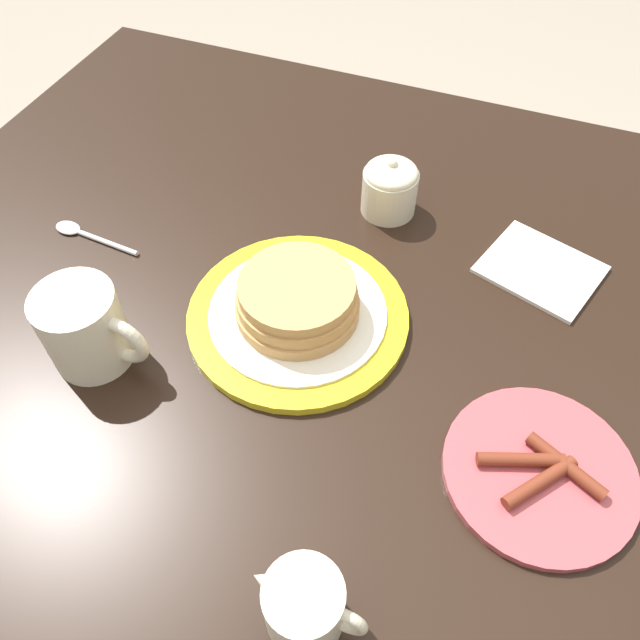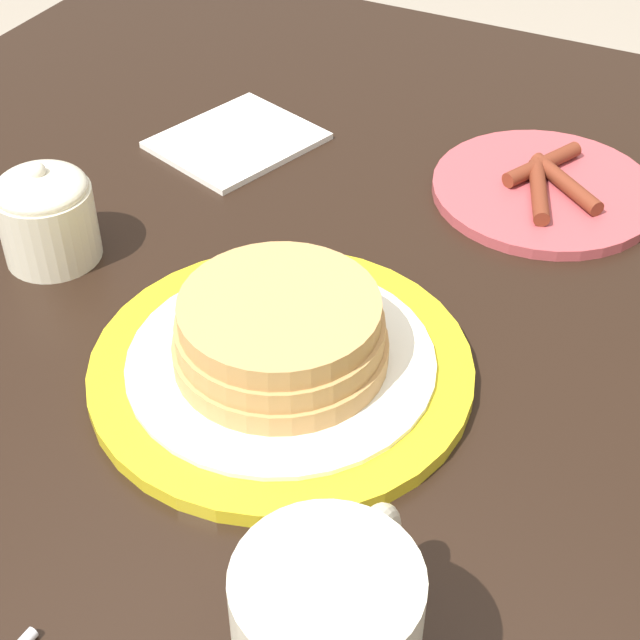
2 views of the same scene
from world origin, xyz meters
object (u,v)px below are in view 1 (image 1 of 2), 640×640
Objects in this scene: side_plate_bacon at (540,472)px; creamer_pitcher at (304,605)px; coffee_mug at (86,328)px; napkin at (540,269)px; sugar_bowl at (390,187)px; pancake_plate at (298,307)px; spoon at (83,233)px.

creamer_pitcher reaches higher than side_plate_bacon.
napkin is (0.46, 0.33, -0.05)m from coffee_mug.
sugar_bowl is 0.23m from napkin.
pancake_plate is 2.59× the size of creamer_pitcher.
creamer_pitcher is (-0.17, -0.21, 0.03)m from side_plate_bacon.
spoon is at bearing 143.90° from creamer_pitcher.
side_plate_bacon is at bearing 4.05° from coffee_mug.
pancake_plate is 0.34m from spoon.
napkin is (0.13, 0.50, -0.04)m from creamer_pitcher.
coffee_mug is at bearing 151.98° from creamer_pitcher.
sugar_bowl is (-0.27, 0.33, 0.03)m from side_plate_bacon.
creamer_pitcher reaches higher than spoon.
side_plate_bacon is 0.43m from sugar_bowl.
pancake_plate is at bearing -144.24° from napkin.
pancake_plate is 0.24m from sugar_bowl.
sugar_bowl is 0.51× the size of napkin.
coffee_mug is (-0.20, -0.14, 0.03)m from pancake_plate.
spoon is at bearing -151.57° from sugar_bowl.
sugar_bowl reaches higher than side_plate_bacon.
creamer_pitcher reaches higher than pancake_plate.
creamer_pitcher is at bearing -36.10° from spoon.
sugar_bowl is (0.24, 0.37, -0.01)m from coffee_mug.
pancake_plate reaches higher than napkin.
creamer_pitcher is 0.56m from sugar_bowl.
side_plate_bacon is at bearing 51.07° from creamer_pitcher.
side_plate_bacon is 0.66m from spoon.
coffee_mug reaches higher than side_plate_bacon.
coffee_mug is 0.57m from napkin.
spoon is at bearing 174.87° from pancake_plate.
sugar_bowl reaches higher than creamer_pitcher.
side_plate_bacon is 1.55× the size of coffee_mug.
sugar_bowl is at bearing 128.73° from side_plate_bacon.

